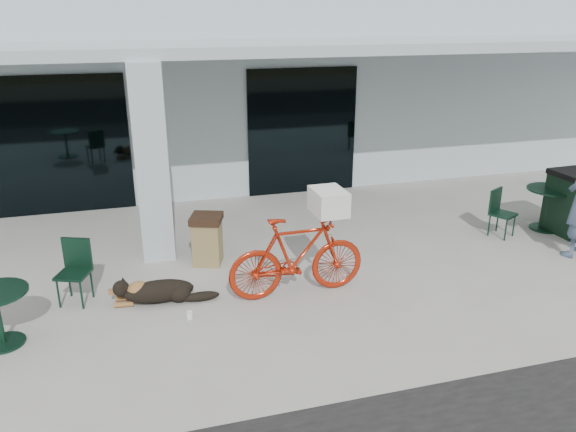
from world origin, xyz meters
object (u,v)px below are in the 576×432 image
object	(u,v)px
cafe_table_far	(548,209)
dog	(159,290)
bicycle	(297,256)
trash_receptacle	(207,239)
cafe_chair_far_a	(503,214)
wheeled_bin	(575,203)
cafe_chair_near	(73,273)

from	to	relation	value
cafe_table_far	dog	bearing A→B (deg)	-172.97
bicycle	trash_receptacle	xyz separation A→B (m)	(-1.07, 1.40, -0.19)
cafe_table_far	cafe_chair_far_a	world-z (taller)	cafe_chair_far_a
trash_receptacle	cafe_chair_far_a	bearing A→B (deg)	-3.29
bicycle	trash_receptacle	world-z (taller)	bicycle
bicycle	wheeled_bin	bearing A→B (deg)	-82.30
cafe_chair_far_a	trash_receptacle	bearing A→B (deg)	148.58
bicycle	cafe_table_far	bearing A→B (deg)	-78.70
bicycle	dog	xyz separation A→B (m)	(-1.91, 0.30, -0.41)
bicycle	trash_receptacle	bearing A→B (deg)	35.80
dog	cafe_chair_far_a	xyz separation A→B (m)	(6.06, 0.80, 0.24)
bicycle	cafe_chair_far_a	distance (m)	4.30
cafe_chair_far_a	dog	bearing A→B (deg)	159.40
bicycle	wheeled_bin	world-z (taller)	bicycle
cafe_chair_near	cafe_table_far	size ratio (longest dim) A/B	1.07
bicycle	cafe_table_far	size ratio (longest dim) A/B	2.35
bicycle	trash_receptacle	distance (m)	1.77
cafe_chair_near	wheeled_bin	bearing A→B (deg)	23.62
dog	cafe_chair_near	distance (m)	1.18
cafe_chair_near	cafe_table_far	bearing A→B (deg)	25.69
dog	wheeled_bin	size ratio (longest dim) A/B	0.97
trash_receptacle	wheeled_bin	bearing A→B (deg)	-4.50
cafe_chair_far_a	trash_receptacle	distance (m)	5.23
cafe_chair_far_a	wheeled_bin	distance (m)	1.34
trash_receptacle	wheeled_bin	world-z (taller)	wheeled_bin
cafe_chair_near	cafe_chair_far_a	world-z (taller)	cafe_chair_near
bicycle	wheeled_bin	distance (m)	5.54
dog	cafe_table_far	bearing A→B (deg)	13.37
cafe_table_far	bicycle	bearing A→B (deg)	-167.20
cafe_chair_near	cafe_chair_far_a	size ratio (longest dim) A/B	1.05
trash_receptacle	dog	bearing A→B (deg)	-127.32
dog	trash_receptacle	size ratio (longest dim) A/B	1.36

